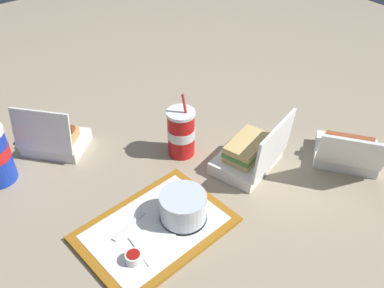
# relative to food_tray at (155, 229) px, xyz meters

# --- Properties ---
(ground_plane) EXTENTS (3.20, 3.20, 0.00)m
(ground_plane) POSITION_rel_food_tray_xyz_m (0.23, 0.21, -0.01)
(ground_plane) COLOR gray
(food_tray) EXTENTS (0.39, 0.29, 0.01)m
(food_tray) POSITION_rel_food_tray_xyz_m (0.00, 0.00, 0.00)
(food_tray) COLOR #A56619
(food_tray) RESTS_ON ground_plane
(cake_container) EXTENTS (0.12, 0.12, 0.08)m
(cake_container) POSITION_rel_food_tray_xyz_m (0.07, -0.02, 0.04)
(cake_container) COLOR black
(cake_container) RESTS_ON food_tray
(ketchup_cup) EXTENTS (0.04, 0.04, 0.02)m
(ketchup_cup) POSITION_rel_food_tray_xyz_m (-0.10, -0.05, 0.02)
(ketchup_cup) COLOR white
(ketchup_cup) RESTS_ON food_tray
(napkin_stack) EXTENTS (0.11, 0.11, 0.00)m
(napkin_stack) POSITION_rel_food_tray_xyz_m (-0.03, -0.04, 0.01)
(napkin_stack) COLOR white
(napkin_stack) RESTS_ON food_tray
(plastic_fork) EXTENTS (0.11, 0.04, 0.00)m
(plastic_fork) POSITION_rel_food_tray_xyz_m (-0.05, 0.04, 0.01)
(plastic_fork) COLOR white
(plastic_fork) RESTS_ON food_tray
(clamshell_hotdog_front) EXTENTS (0.27, 0.27, 0.17)m
(clamshell_hotdog_front) POSITION_rel_food_tray_xyz_m (0.60, -0.13, 0.03)
(clamshell_hotdog_front) COLOR white
(clamshell_hotdog_front) RESTS_ON ground_plane
(clamshell_sandwich_left) EXTENTS (0.24, 0.21, 0.18)m
(clamshell_sandwich_left) POSITION_rel_food_tray_xyz_m (0.36, 0.03, 0.04)
(clamshell_sandwich_left) COLOR white
(clamshell_sandwich_left) RESTS_ON ground_plane
(clamshell_hotdog_corner) EXTENTS (0.23, 0.23, 0.17)m
(clamshell_hotdog_corner) POSITION_rel_food_tray_xyz_m (-0.06, 0.46, 0.03)
(clamshell_hotdog_corner) COLOR white
(clamshell_hotdog_corner) RESTS_ON ground_plane
(soda_cup_corner) EXTENTS (0.09, 0.09, 0.21)m
(soda_cup_corner) POSITION_rel_food_tray_xyz_m (0.24, 0.20, 0.07)
(soda_cup_corner) COLOR red
(soda_cup_corner) RESTS_ON ground_plane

